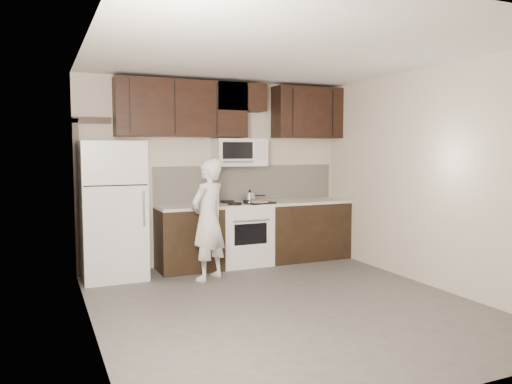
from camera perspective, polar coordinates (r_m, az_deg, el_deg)
floor at (r=5.62m, az=3.23°, el=-12.65°), size 4.50×4.50×0.00m
back_wall at (r=7.44m, az=-4.61°, el=2.23°), size 4.00×0.00×4.00m
ceiling at (r=5.45m, az=3.37°, el=15.51°), size 4.50×4.50×0.00m
counter_run at (r=7.47m, az=0.61°, el=-4.65°), size 2.95×0.64×0.91m
stove at (r=7.35m, az=-1.54°, el=-4.77°), size 0.76×0.66×0.94m
backsplash at (r=7.62m, az=-1.01°, el=1.02°), size 2.90×0.02×0.54m
upper_cabinets at (r=7.37m, az=-2.65°, el=9.47°), size 3.48×0.35×0.78m
microwave at (r=7.36m, az=-1.91°, el=4.55°), size 0.76×0.42×0.40m
refrigerator at (r=6.77m, az=-16.05°, el=-2.04°), size 0.80×0.76×1.80m
door_trim at (r=7.02m, az=-19.47°, el=0.97°), size 0.50×0.08×2.12m
saucepan at (r=7.49m, az=-0.70°, el=-0.56°), size 0.31×0.19×0.18m
baking_tray at (r=7.24m, az=0.42°, el=-1.24°), size 0.44×0.36×0.02m
pizza at (r=7.24m, az=0.42°, el=-1.08°), size 0.31×0.31×0.02m
person at (r=6.50m, az=-5.48°, el=-3.13°), size 0.69×0.63×1.58m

